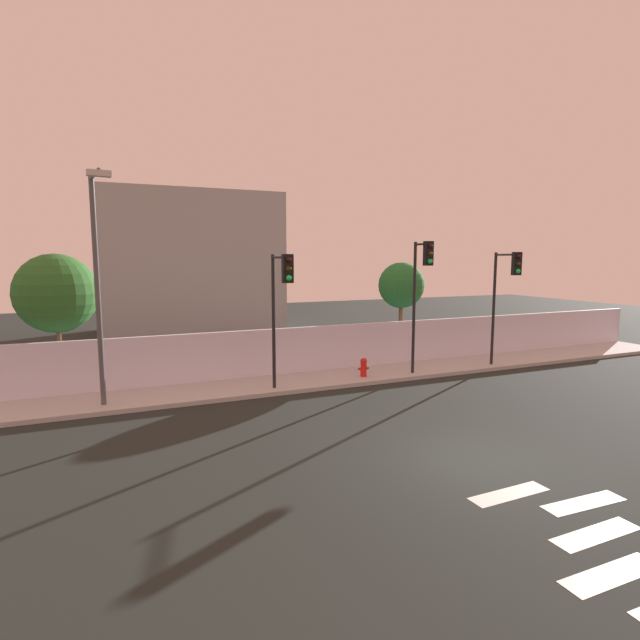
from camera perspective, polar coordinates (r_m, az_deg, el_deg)
ground_plane at (r=12.43m, az=17.21°, el=-15.34°), size 80.00×80.00×0.00m
sidewalk at (r=19.05m, az=0.92°, el=-6.83°), size 36.00×2.40×0.15m
perimeter_wall at (r=20.00m, az=-0.59°, el=-3.30°), size 36.00×0.18×1.80m
crosswalk_marking at (r=9.97m, az=30.52°, el=-21.92°), size 3.33×4.73×0.01m
traffic_light_left at (r=19.20m, az=11.61°, el=4.59°), size 0.34×1.14×5.15m
traffic_light_center at (r=21.40m, az=20.63°, el=3.92°), size 0.55×1.74×4.76m
traffic_light_right at (r=16.24m, az=-4.54°, el=3.21°), size 0.34×1.84×4.66m
street_lamp_curbside at (r=16.15m, az=-24.28°, el=4.92°), size 0.63×1.98×6.91m
fire_hydrant at (r=19.13m, az=5.05°, el=-5.37°), size 0.44×0.26×0.73m
roadside_tree_leftmost at (r=19.68m, az=-28.16°, el=2.71°), size 2.79×2.79×4.85m
roadside_tree_midleft at (r=23.28m, az=9.36°, el=3.93°), size 2.12×2.12×4.49m
low_building_distant at (r=32.51m, az=-14.77°, el=6.34°), size 10.84×6.00×8.67m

